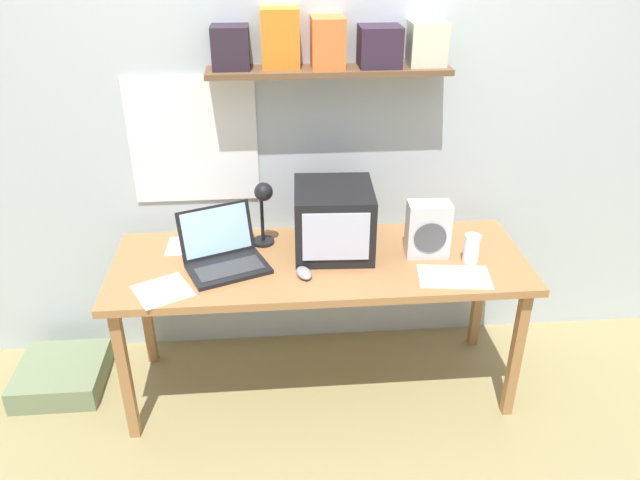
{
  "coord_description": "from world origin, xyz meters",
  "views": [
    {
      "loc": [
        -0.2,
        -2.38,
        2.09
      ],
      "look_at": [
        0.0,
        0.0,
        0.81
      ],
      "focal_mm": 35.0,
      "sensor_mm": 36.0,
      "label": 1
    }
  ],
  "objects_px": {
    "floor_cushion": "(62,375)",
    "juice_glass": "(471,250)",
    "corner_desk": "(320,271)",
    "computer_mouse": "(304,273)",
    "crt_monitor": "(334,220)",
    "laptop": "(223,252)",
    "open_notebook": "(190,246)",
    "loose_paper_near_monitor": "(163,291)",
    "loose_paper_near_laptop": "(454,277)",
    "space_heater": "(428,230)",
    "desk_lamp": "(263,204)"
  },
  "relations": [
    {
      "from": "floor_cushion",
      "to": "crt_monitor",
      "type": "bearing_deg",
      "value": -0.35
    },
    {
      "from": "corner_desk",
      "to": "loose_paper_near_monitor",
      "type": "xyz_separation_m",
      "value": [
        -0.66,
        -0.2,
        0.06
      ]
    },
    {
      "from": "crt_monitor",
      "to": "computer_mouse",
      "type": "distance_m",
      "value": 0.3
    },
    {
      "from": "crt_monitor",
      "to": "loose_paper_near_monitor",
      "type": "bearing_deg",
      "value": -155.4
    },
    {
      "from": "corner_desk",
      "to": "computer_mouse",
      "type": "height_order",
      "value": "computer_mouse"
    },
    {
      "from": "laptop",
      "to": "space_heater",
      "type": "height_order",
      "value": "space_heater"
    },
    {
      "from": "computer_mouse",
      "to": "loose_paper_near_laptop",
      "type": "xyz_separation_m",
      "value": [
        0.63,
        -0.06,
        -0.01
      ]
    },
    {
      "from": "corner_desk",
      "to": "loose_paper_near_laptop",
      "type": "relative_size",
      "value": 5.72
    },
    {
      "from": "computer_mouse",
      "to": "loose_paper_near_monitor",
      "type": "relative_size",
      "value": 0.42
    },
    {
      "from": "desk_lamp",
      "to": "floor_cushion",
      "type": "xyz_separation_m",
      "value": [
        -1.02,
        -0.05,
        -0.86
      ]
    },
    {
      "from": "desk_lamp",
      "to": "floor_cushion",
      "type": "relative_size",
      "value": 0.79
    },
    {
      "from": "laptop",
      "to": "loose_paper_near_laptop",
      "type": "xyz_separation_m",
      "value": [
        0.98,
        -0.19,
        -0.06
      ]
    },
    {
      "from": "open_notebook",
      "to": "corner_desk",
      "type": "bearing_deg",
      "value": -16.86
    },
    {
      "from": "loose_paper_near_monitor",
      "to": "open_notebook",
      "type": "distance_m",
      "value": 0.39
    },
    {
      "from": "space_heater",
      "to": "loose_paper_near_laptop",
      "type": "height_order",
      "value": "space_heater"
    },
    {
      "from": "desk_lamp",
      "to": "loose_paper_near_monitor",
      "type": "height_order",
      "value": "desk_lamp"
    },
    {
      "from": "desk_lamp",
      "to": "loose_paper_near_monitor",
      "type": "distance_m",
      "value": 0.58
    },
    {
      "from": "corner_desk",
      "to": "desk_lamp",
      "type": "distance_m",
      "value": 0.39
    },
    {
      "from": "corner_desk",
      "to": "space_heater",
      "type": "height_order",
      "value": "space_heater"
    },
    {
      "from": "juice_glass",
      "to": "space_heater",
      "type": "distance_m",
      "value": 0.21
    },
    {
      "from": "desk_lamp",
      "to": "loose_paper_near_laptop",
      "type": "bearing_deg",
      "value": -37.85
    },
    {
      "from": "space_heater",
      "to": "open_notebook",
      "type": "height_order",
      "value": "space_heater"
    },
    {
      "from": "crt_monitor",
      "to": "laptop",
      "type": "height_order",
      "value": "crt_monitor"
    },
    {
      "from": "loose_paper_near_laptop",
      "to": "juice_glass",
      "type": "bearing_deg",
      "value": 49.2
    },
    {
      "from": "open_notebook",
      "to": "floor_cushion",
      "type": "distance_m",
      "value": 0.94
    },
    {
      "from": "loose_paper_near_monitor",
      "to": "floor_cushion",
      "type": "xyz_separation_m",
      "value": [
        -0.61,
        0.3,
        -0.65
      ]
    },
    {
      "from": "corner_desk",
      "to": "computer_mouse",
      "type": "bearing_deg",
      "value": -120.86
    },
    {
      "from": "juice_glass",
      "to": "desk_lamp",
      "type": "bearing_deg",
      "value": 166.31
    },
    {
      "from": "laptop",
      "to": "floor_cushion",
      "type": "relative_size",
      "value": 1.02
    },
    {
      "from": "corner_desk",
      "to": "loose_paper_near_laptop",
      "type": "height_order",
      "value": "loose_paper_near_laptop"
    },
    {
      "from": "laptop",
      "to": "open_notebook",
      "type": "bearing_deg",
      "value": 111.47
    },
    {
      "from": "floor_cushion",
      "to": "juice_glass",
      "type": "bearing_deg",
      "value": -5.1
    },
    {
      "from": "juice_glass",
      "to": "loose_paper_near_monitor",
      "type": "bearing_deg",
      "value": -174.42
    },
    {
      "from": "floor_cushion",
      "to": "loose_paper_near_laptop",
      "type": "bearing_deg",
      "value": -9.14
    },
    {
      "from": "corner_desk",
      "to": "space_heater",
      "type": "bearing_deg",
      "value": 1.27
    },
    {
      "from": "laptop",
      "to": "open_notebook",
      "type": "height_order",
      "value": "laptop"
    },
    {
      "from": "space_heater",
      "to": "loose_paper_near_laptop",
      "type": "bearing_deg",
      "value": -67.03
    },
    {
      "from": "juice_glass",
      "to": "space_heater",
      "type": "relative_size",
      "value": 0.52
    },
    {
      "from": "juice_glass",
      "to": "loose_paper_near_laptop",
      "type": "xyz_separation_m",
      "value": [
        -0.1,
        -0.12,
        -0.06
      ]
    },
    {
      "from": "loose_paper_near_monitor",
      "to": "desk_lamp",
      "type": "bearing_deg",
      "value": 39.72
    },
    {
      "from": "crt_monitor",
      "to": "juice_glass",
      "type": "height_order",
      "value": "crt_monitor"
    },
    {
      "from": "space_heater",
      "to": "computer_mouse",
      "type": "distance_m",
      "value": 0.59
    },
    {
      "from": "laptop",
      "to": "juice_glass",
      "type": "relative_size",
      "value": 3.16
    },
    {
      "from": "juice_glass",
      "to": "open_notebook",
      "type": "height_order",
      "value": "juice_glass"
    },
    {
      "from": "juice_glass",
      "to": "computer_mouse",
      "type": "height_order",
      "value": "juice_glass"
    },
    {
      "from": "space_heater",
      "to": "computer_mouse",
      "type": "xyz_separation_m",
      "value": [
        -0.56,
        -0.14,
        -0.11
      ]
    },
    {
      "from": "crt_monitor",
      "to": "computer_mouse",
      "type": "height_order",
      "value": "crt_monitor"
    },
    {
      "from": "laptop",
      "to": "computer_mouse",
      "type": "distance_m",
      "value": 0.37
    },
    {
      "from": "computer_mouse",
      "to": "loose_paper_near_laptop",
      "type": "height_order",
      "value": "computer_mouse"
    },
    {
      "from": "desk_lamp",
      "to": "floor_cushion",
      "type": "distance_m",
      "value": 1.34
    }
  ]
}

